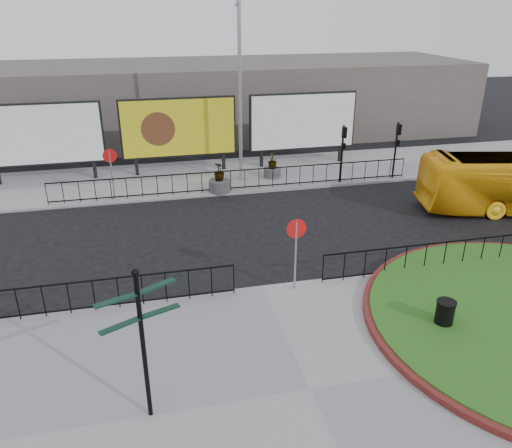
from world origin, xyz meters
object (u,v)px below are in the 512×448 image
object	(u,v)px
billboard_mid	(179,128)
litter_bin	(444,315)
fingerpost_sign	(142,331)
planter_b	(220,182)
planter_c	(272,168)
lamp_post	(240,89)

from	to	relation	value
billboard_mid	litter_bin	bearing A→B (deg)	-69.99
fingerpost_sign	planter_b	xyz separation A→B (m)	(3.90, 14.35, -1.79)
litter_bin	planter_c	size ratio (longest dim) A/B	0.67
billboard_mid	lamp_post	xyz separation A→B (m)	(3.01, -1.97, 2.23)
planter_b	planter_c	distance (m)	3.51
lamp_post	planter_c	bearing A→B (deg)	-0.00
billboard_mid	fingerpost_sign	distance (m)	18.07
lamp_post	litter_bin	world-z (taller)	lamp_post
lamp_post	planter_c	distance (m)	4.56
fingerpost_sign	lamp_post	bearing A→B (deg)	51.12
fingerpost_sign	planter_c	xyz separation A→B (m)	(7.03, 15.95, -1.79)
fingerpost_sign	litter_bin	world-z (taller)	fingerpost_sign
lamp_post	planter_b	size ratio (longest dim) A/B	6.20
lamp_post	litter_bin	distance (m)	15.40
lamp_post	fingerpost_sign	world-z (taller)	lamp_post
billboard_mid	fingerpost_sign	world-z (taller)	billboard_mid
planter_b	planter_c	bearing A→B (deg)	27.08
fingerpost_sign	litter_bin	xyz separation A→B (m)	(8.31, 1.45, -1.81)
planter_b	lamp_post	bearing A→B (deg)	48.54
fingerpost_sign	planter_b	world-z (taller)	fingerpost_sign
lamp_post	litter_bin	xyz separation A→B (m)	(2.99, -14.50, -4.24)
lamp_post	planter_b	xyz separation A→B (m)	(-1.41, -1.60, -4.22)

